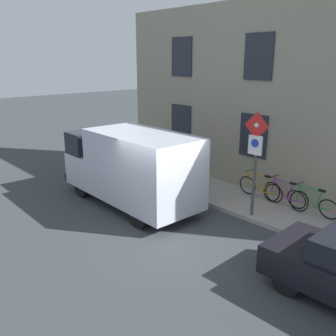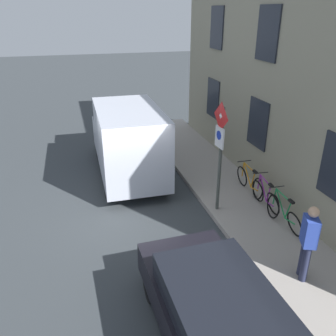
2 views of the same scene
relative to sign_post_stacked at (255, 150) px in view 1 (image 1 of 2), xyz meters
The scene contains 8 objects.
ground_plane 3.47m from the sign_post_stacked, 149.24° to the left, with size 80.00×80.00×0.00m, color #353A3E.
sidewalk_slab 2.65m from the sign_post_stacked, 58.33° to the left, with size 2.14×15.02×0.14m, color #9C958D.
building_facade 2.89m from the sign_post_stacked, 31.43° to the left, with size 0.75×13.02×6.58m.
sign_post_stacked is the anchor object (origin of this frame).
delivery_van 3.98m from the sign_post_stacked, 119.48° to the left, with size 2.12×5.37×2.50m.
bicycle_green 2.47m from the sign_post_stacked, 41.39° to the right, with size 0.46×1.71×0.89m.
bicycle_purple 2.17m from the sign_post_stacked, 12.11° to the right, with size 0.46×1.71×0.89m.
bicycle_orange 2.24m from the sign_post_stacked, 24.32° to the left, with size 0.46×1.71×0.89m.
Camera 1 is at (-6.50, -7.28, 4.69)m, focal length 39.55 mm.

